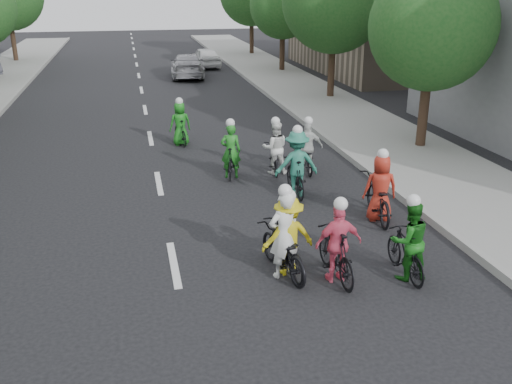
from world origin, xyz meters
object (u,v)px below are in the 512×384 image
object	(u,v)px
cyclist_1	(408,246)
cyclist_7	(296,168)
cyclist_2	(287,242)
cyclist_4	(379,194)
cyclist_6	(275,153)
cyclist_8	(307,153)
cyclist_5	(230,157)
cyclist_3	(337,249)
follow_car_lead	(187,66)
follow_car_trail	(205,57)
cyclist_9	(180,127)
cyclist_0	(283,246)

from	to	relation	value
cyclist_1	cyclist_7	xyz separation A→B (m)	(-0.80, 4.73, 0.10)
cyclist_2	cyclist_4	bearing A→B (deg)	-147.17
cyclist_6	cyclist_8	size ratio (longest dim) A/B	0.98
cyclist_1	cyclist_7	size ratio (longest dim) A/B	0.89
cyclist_5	cyclist_3	bearing A→B (deg)	109.03
cyclist_4	follow_car_lead	distance (m)	22.51
cyclist_2	cyclist_4	distance (m)	3.48
cyclist_4	cyclist_7	bearing A→B (deg)	-44.25
follow_car_lead	follow_car_trail	size ratio (longest dim) A/B	1.23
cyclist_7	cyclist_9	distance (m)	6.20
cyclist_8	follow_car_trail	world-z (taller)	cyclist_8
cyclist_0	cyclist_6	distance (m)	6.23
cyclist_8	cyclist_6	bearing A→B (deg)	0.47
follow_car_trail	cyclist_5	bearing A→B (deg)	78.89
cyclist_1	follow_car_trail	world-z (taller)	cyclist_1
cyclist_7	cyclist_8	bearing A→B (deg)	-113.80
cyclist_8	cyclist_0	bearing A→B (deg)	75.05
cyclist_0	cyclist_3	size ratio (longest dim) A/B	1.10
cyclist_0	cyclist_4	bearing A→B (deg)	-154.76
cyclist_1	cyclist_4	distance (m)	2.84
follow_car_trail	cyclist_4	bearing A→B (deg)	85.90
cyclist_4	follow_car_trail	xyz separation A→B (m)	(-0.50, 26.43, 0.03)
cyclist_6	follow_car_lead	world-z (taller)	cyclist_6
cyclist_1	cyclist_2	distance (m)	2.26
cyclist_2	cyclist_3	xyz separation A→B (m)	(0.83, -0.49, -0.01)
cyclist_3	cyclist_9	xyz separation A→B (m)	(-1.95, 10.20, -0.01)
cyclist_0	cyclist_4	world-z (taller)	cyclist_0
cyclist_1	cyclist_6	size ratio (longest dim) A/B	1.01
cyclist_1	cyclist_5	world-z (taller)	cyclist_5
follow_car_lead	cyclist_0	bearing A→B (deg)	93.02
cyclist_5	cyclist_7	world-z (taller)	cyclist_7
cyclist_6	follow_car_trail	world-z (taller)	cyclist_6
cyclist_8	cyclist_1	bearing A→B (deg)	95.71
cyclist_1	cyclist_0	bearing A→B (deg)	-14.14
cyclist_4	cyclist_7	distance (m)	2.44
cyclist_4	follow_car_lead	world-z (taller)	cyclist_4
cyclist_5	follow_car_trail	xyz separation A→B (m)	(2.34, 22.60, 0.05)
cyclist_1	cyclist_5	bearing A→B (deg)	-70.68
cyclist_3	follow_car_trail	distance (m)	29.03
follow_car_trail	follow_car_lead	bearing A→B (deg)	63.17
cyclist_0	cyclist_9	xyz separation A→B (m)	(-1.02, 9.80, 0.01)
follow_car_trail	cyclist_1	bearing A→B (deg)	84.53
cyclist_8	cyclist_9	world-z (taller)	cyclist_8
cyclist_3	follow_car_lead	xyz separation A→B (m)	(-0.13, 24.97, 0.06)
cyclist_6	cyclist_3	bearing A→B (deg)	94.17
cyclist_3	cyclist_1	bearing A→B (deg)	169.05
cyclist_8	follow_car_trail	size ratio (longest dim) A/B	0.45
cyclist_7	cyclist_3	bearing A→B (deg)	84.73
cyclist_2	cyclist_8	size ratio (longest dim) A/B	1.08
cyclist_8	follow_car_lead	distance (m)	18.66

